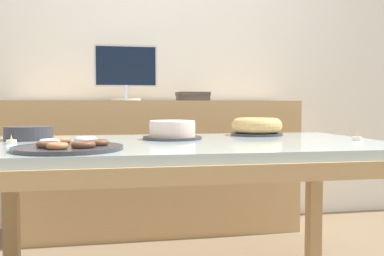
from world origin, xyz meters
TOP-DOWN VIEW (x-y plane):
  - wall_back at (0.00, 1.49)m, footprint 8.00×0.10m
  - dining_table at (0.00, 0.00)m, footprint 1.72×0.96m
  - sideboard at (0.00, 1.19)m, footprint 1.95×0.44m
  - computer_monitor at (-0.21, 1.19)m, footprint 0.42×0.20m
  - book_stack at (0.25, 1.19)m, footprint 0.24×0.19m
  - cake_chocolate_round at (-0.04, 0.14)m, footprint 0.27×0.27m
  - cake_golden_bundt at (0.42, 0.30)m, footprint 0.26×0.26m
  - pastry_platter at (-0.45, -0.26)m, footprint 0.37×0.37m
  - plate_stack at (-0.67, 0.21)m, footprint 0.21×0.21m
  - tealight_near_cakes at (0.75, -0.08)m, footprint 0.04×0.04m
  - tealight_near_front at (-0.70, 0.03)m, footprint 0.04×0.04m

SIDE VIEW (x-z plane):
  - sideboard at x=0.00m, z-range 0.00..0.91m
  - dining_table at x=0.00m, z-range 0.28..1.01m
  - tealight_near_cakes at x=0.75m, z-range 0.72..0.76m
  - tealight_near_front at x=-0.70m, z-range 0.72..0.76m
  - pastry_platter at x=-0.45m, z-range 0.72..0.76m
  - plate_stack at x=-0.67m, z-range 0.73..0.79m
  - cake_chocolate_round at x=-0.04m, z-range 0.73..0.81m
  - cake_golden_bundt at x=0.42m, z-range 0.73..0.82m
  - book_stack at x=0.25m, z-range 0.91..0.97m
  - computer_monitor at x=-0.21m, z-range 0.91..1.29m
  - wall_back at x=0.00m, z-range 0.00..2.60m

